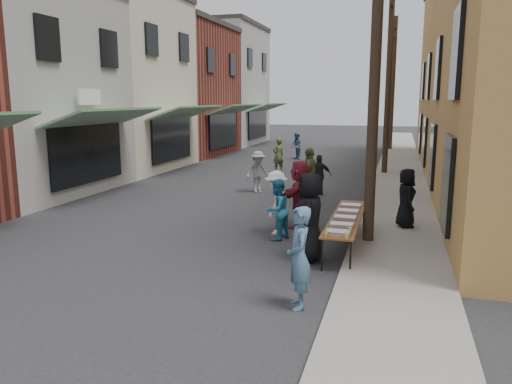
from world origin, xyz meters
The scene contains 27 objects.
ground centered at (0.00, 0.00, 0.00)m, with size 120.00×120.00×0.00m, color #28282B.
sidewalk centered at (5.00, 15.00, 0.05)m, with size 2.20×60.00×0.10m, color gray.
storefront_row centered at (-10.00, 14.96, 4.12)m, with size 8.00×37.00×9.00m.
utility_pole_near centered at (4.30, 3.00, 4.50)m, with size 0.26×0.26×9.00m, color #2D2116.
utility_pole_mid centered at (4.30, 15.00, 4.50)m, with size 0.26×0.26×9.00m, color #2D2116.
utility_pole_far centered at (4.30, 27.00, 4.50)m, with size 0.26×0.26×9.00m, color #2D2116.
serving_table centered at (3.80, 2.57, 0.71)m, with size 0.70×4.00×0.75m.
catering_tray_sausage centered at (3.80, 0.92, 0.79)m, with size 0.50×0.33×0.08m, color maroon.
catering_tray_foil_b centered at (3.80, 1.57, 0.79)m, with size 0.50×0.33×0.08m, color #B2B2B7.
catering_tray_buns centered at (3.80, 2.27, 0.79)m, with size 0.50×0.33×0.08m, color tan.
catering_tray_foil_d centered at (3.80, 2.97, 0.79)m, with size 0.50×0.33×0.08m, color #B2B2B7.
catering_tray_buns_end centered at (3.80, 3.67, 0.79)m, with size 0.50×0.33×0.08m, color tan.
condiment_jar_a centered at (3.58, 0.62, 0.79)m, with size 0.07×0.07×0.08m, color #A57F26.
condiment_jar_b centered at (3.58, 0.72, 0.79)m, with size 0.07×0.07×0.08m, color #A57F26.
condiment_jar_c centered at (3.58, 0.82, 0.79)m, with size 0.07×0.07×0.08m, color #A57F26.
cup_stack centered at (4.00, 0.67, 0.81)m, with size 0.08×0.08×0.12m, color tan.
guest_front_a centered at (3.13, 1.32, 0.98)m, with size 0.96×0.63×1.97m, color black.
guest_front_b centered at (3.40, -1.24, 0.88)m, with size 0.64×0.42×1.76m, color #486D8C.
guest_front_c centered at (2.05, 2.74, 0.78)m, with size 0.76×0.59×1.56m, color teal.
guest_front_d centered at (1.89, 3.33, 0.84)m, with size 1.09×0.62×1.68m, color white.
guest_front_e centered at (2.09, 7.20, 0.97)m, with size 1.13×0.47×1.93m, color brown.
guest_queue_back centered at (2.34, 4.15, 0.94)m, with size 1.74×0.55×1.88m, color maroon.
server centered at (5.18, 4.61, 0.90)m, with size 0.78×0.51×1.59m, color black.
passerby_left centered at (-0.20, 8.93, 0.79)m, with size 1.02×0.59×1.59m, color gray.
passerby_mid centered at (2.14, 8.96, 0.76)m, with size 0.89×0.37×1.51m, color black.
passerby_right centered at (-0.67, 14.16, 0.85)m, with size 0.62×0.40×1.69m, color #495531.
passerby_far centered at (-0.90, 19.75, 0.79)m, with size 0.77×0.60×1.59m, color #4C6C94.
Camera 1 is at (4.93, -9.17, 3.51)m, focal length 35.00 mm.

